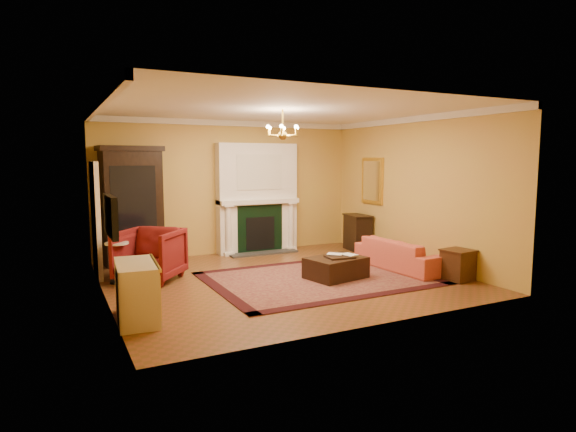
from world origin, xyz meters
TOP-DOWN VIEW (x-y plane):
  - floor at (0.00, 0.00)m, footprint 6.00×5.50m
  - ceiling at (0.00, 0.00)m, footprint 6.00×5.50m
  - wall_back at (0.00, 2.76)m, footprint 6.00×0.02m
  - wall_front at (0.00, -2.76)m, footprint 6.00×0.02m
  - wall_left at (-3.01, 0.00)m, footprint 0.02×5.50m
  - wall_right at (3.01, 0.00)m, footprint 0.02×5.50m
  - fireplace at (0.60, 2.57)m, footprint 1.90×0.70m
  - crown_molding at (0.00, 0.96)m, footprint 6.00×5.50m
  - doorway at (-2.95, 1.70)m, footprint 0.08×1.05m
  - tv_panel at (-2.95, -0.60)m, footprint 0.09×0.95m
  - gilt_mirror at (2.97, 1.40)m, footprint 0.06×0.76m
  - chandelier at (-0.00, 0.00)m, footprint 0.63×0.55m
  - oriental_rug at (0.56, -0.30)m, footprint 3.86×2.90m
  - china_cabinet at (-2.20, 2.49)m, footprint 1.20×0.65m
  - wingback_armchair at (-2.17, 0.90)m, footprint 1.36×1.35m
  - pedestal_table at (-2.70, 1.00)m, footprint 0.40×0.40m
  - commode at (-2.73, -1.18)m, footprint 0.58×1.08m
  - coral_sofa at (2.41, -0.36)m, footprint 0.68×2.03m
  - end_table at (2.72, -1.50)m, footprint 0.50×0.50m
  - console_table at (2.78, 1.68)m, footprint 0.53×0.78m
  - leather_ottoman at (0.85, -0.44)m, footprint 1.12×0.91m
  - ottoman_tray at (0.89, -0.49)m, footprint 0.51×0.42m
  - book_a at (0.80, -0.44)m, footprint 0.15×0.16m
  - book_b at (0.97, -0.54)m, footprint 0.21×0.07m
  - topiary_left at (-0.07, 2.53)m, footprint 0.15×0.15m
  - topiary_right at (1.25, 2.53)m, footprint 0.18×0.18m

SIDE VIEW (x-z plane):
  - floor at x=0.00m, z-range -0.02..0.00m
  - oriental_rug at x=0.56m, z-range 0.00..0.02m
  - leather_ottoman at x=0.85m, z-range 0.02..0.39m
  - end_table at x=2.72m, z-range 0.00..0.53m
  - commode at x=-2.73m, z-range 0.00..0.78m
  - coral_sofa at x=2.41m, z-range 0.00..0.79m
  - ottoman_tray at x=0.89m, z-range 0.39..0.42m
  - console_table at x=2.78m, z-range 0.00..0.81m
  - pedestal_table at x=-2.70m, z-range 0.06..0.77m
  - wingback_armchair at x=-2.17m, z-range 0.00..1.02m
  - book_a at x=0.80m, z-range 0.42..0.68m
  - book_b at x=0.97m, z-range 0.42..0.70m
  - doorway at x=-2.95m, z-range 0.00..2.10m
  - china_cabinet at x=-2.20m, z-range 0.00..2.30m
  - fireplace at x=0.60m, z-range -0.06..2.44m
  - tv_panel at x=-2.95m, z-range 1.06..1.64m
  - topiary_left at x=-0.07m, z-range 1.25..1.64m
  - topiary_right at x=1.25m, z-range 1.25..1.73m
  - wall_back at x=0.00m, z-range 0.00..3.00m
  - wall_front at x=0.00m, z-range 0.00..3.00m
  - wall_left at x=-3.01m, z-range 0.00..3.00m
  - wall_right at x=3.01m, z-range 0.00..3.00m
  - gilt_mirror at x=2.97m, z-range 1.12..2.17m
  - chandelier at x=0.00m, z-range 2.34..2.87m
  - crown_molding at x=0.00m, z-range 2.88..3.00m
  - ceiling at x=0.00m, z-range 3.00..3.02m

